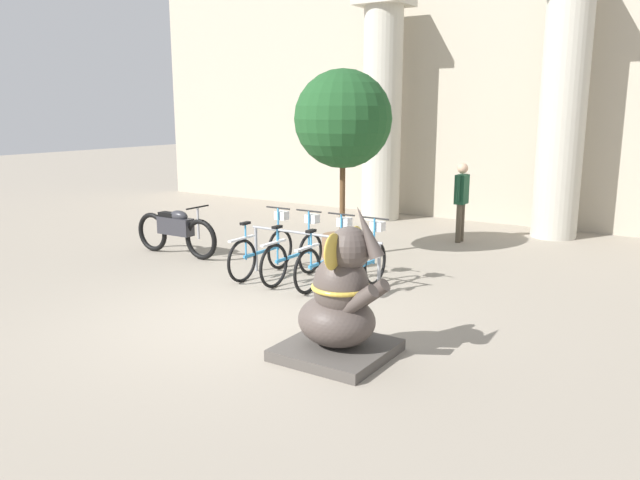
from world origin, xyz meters
name	(u,v)px	position (x,y,z in m)	size (l,w,h in m)	color
ground_plane	(249,318)	(0.00, 0.00, 0.00)	(60.00, 60.00, 0.00)	gray
building_facade	(481,94)	(0.00, 8.60, 3.00)	(20.00, 0.20, 6.00)	#B2A893
column_left	(382,111)	(-2.07, 7.60, 2.62)	(1.16, 1.16, 5.16)	#BCB7A8
column_right	(563,111)	(2.07, 7.60, 2.62)	(1.16, 1.16, 5.16)	#BCB7A8
bike_rack	(314,246)	(-0.28, 1.95, 0.57)	(2.42, 0.05, 0.77)	gray
bicycle_0	(263,250)	(-1.19, 1.82, 0.41)	(0.48, 1.68, 1.07)	black
bicycle_1	(294,254)	(-0.58, 1.84, 0.41)	(0.48, 1.68, 1.07)	black
bicycle_2	(327,259)	(0.02, 1.86, 0.41)	(0.48, 1.68, 1.07)	black
bicycle_3	(360,265)	(0.63, 1.83, 0.41)	(0.48, 1.68, 1.07)	black
elephant_statue	(340,305)	(1.66, -0.44, 0.59)	(1.14, 1.14, 1.73)	#4C4742
motorcycle	(176,230)	(-3.39, 2.03, 0.48)	(2.00, 0.55, 0.97)	black
person_pedestrian	(461,195)	(0.59, 6.03, 0.96)	(0.21, 0.47, 1.61)	brown
potted_tree	(343,125)	(-0.75, 3.59, 2.40)	(1.73, 1.73, 3.36)	brown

